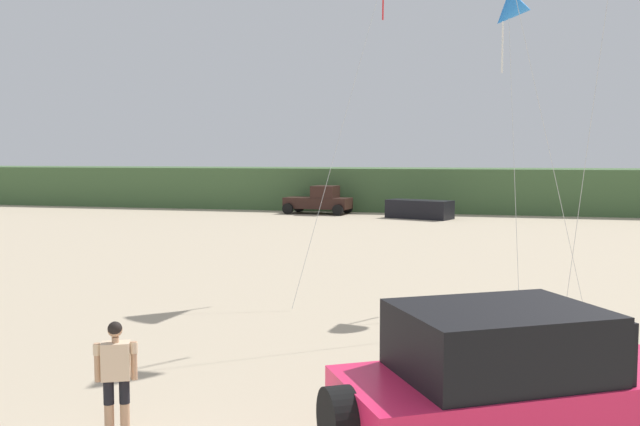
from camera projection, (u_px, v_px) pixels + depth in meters
dune_ridge at (466, 189)px, 52.30m from camera, size 90.00×7.82×3.14m
jeep at (518, 394)px, 8.33m from camera, size 4.97×4.26×2.26m
person_watching at (116, 371)px, 10.06m from camera, size 0.58×0.43×1.67m
distant_pickup at (320, 201)px, 49.05m from camera, size 4.76×2.77×1.98m
distant_sedan at (419, 209)px, 45.40m from camera, size 4.53×3.02×1.20m
kite_green_box at (509, 12)px, 19.96m from camera, size 1.41×2.99×8.72m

